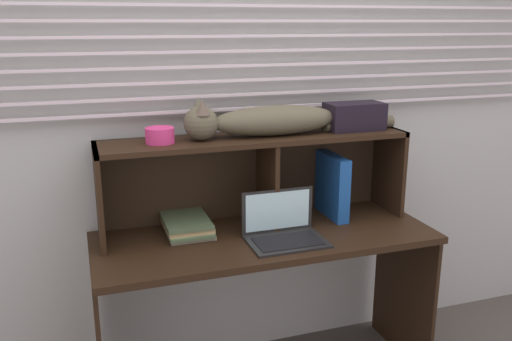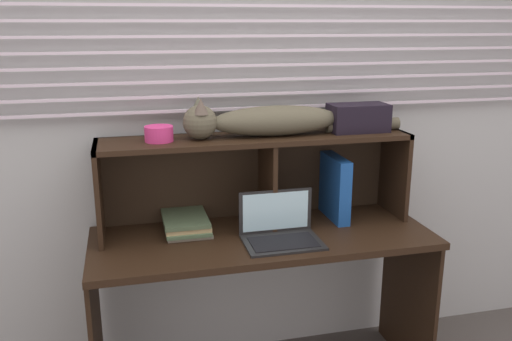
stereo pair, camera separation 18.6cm
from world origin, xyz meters
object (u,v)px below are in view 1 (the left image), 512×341
Objects in this scene: cat at (266,121)px; book_stack at (187,225)px; laptop at (284,230)px; storage_box at (354,116)px; binder_upright at (332,186)px; small_basket at (160,135)px.

cat reaches higher than book_stack.
laptop is 0.63m from storage_box.
laptop is 1.09× the size of binder_upright.
cat is 3.08× the size of laptop.
storage_box reaches higher than small_basket.
binder_upright is 1.08× the size of book_stack.
cat is at bearing -0.00° from small_basket.
storage_box is at bearing 25.69° from laptop.
book_stack is (-0.69, 0.00, -0.11)m from binder_upright.
cat is at bearing -0.19° from book_stack.
binder_upright is at bearing 180.00° from storage_box.
binder_upright is 0.70m from book_stack.
book_stack is (-0.36, 0.00, -0.44)m from cat.
small_basket is 0.89m from storage_box.
cat is at bearing -180.00° from binder_upright.
binder_upright is 2.49× the size of small_basket.
binder_upright reaches higher than laptop.
cat is 0.46m from binder_upright.
storage_box reaches higher than laptop.
small_basket is (-0.47, 0.20, 0.40)m from laptop.
small_basket reaches higher than binder_upright.
book_stack is 0.90m from storage_box.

